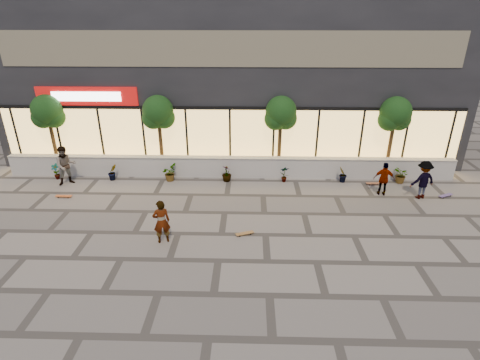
{
  "coord_description": "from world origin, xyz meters",
  "views": [
    {
      "loc": [
        1.01,
        -10.22,
        7.53
      ],
      "look_at": [
        0.62,
        3.68,
        1.3
      ],
      "focal_mm": 28.0,
      "sensor_mm": 36.0,
      "label": 1
    }
  ],
  "objects_px": {
    "tree_west": "(48,113)",
    "skater_center": "(161,222)",
    "skateboard_center": "(245,233)",
    "skateboard_left": "(64,196)",
    "skater_right_near": "(384,179)",
    "tree_east": "(395,116)",
    "tree_midwest": "(158,114)",
    "skateboard_right_far": "(446,195)",
    "skateboard_right_near": "(375,183)",
    "skater_left": "(66,166)",
    "skater_right_far": "(423,180)",
    "tree_mideast": "(281,115)"
  },
  "relations": [
    {
      "from": "skater_center",
      "to": "skateboard_left",
      "type": "height_order",
      "value": "skater_center"
    },
    {
      "from": "skater_right_near",
      "to": "tree_mideast",
      "type": "bearing_deg",
      "value": -18.83
    },
    {
      "from": "skater_left",
      "to": "skateboard_center",
      "type": "height_order",
      "value": "skater_left"
    },
    {
      "from": "tree_east",
      "to": "skateboard_center",
      "type": "height_order",
      "value": "tree_east"
    },
    {
      "from": "tree_east",
      "to": "tree_midwest",
      "type": "bearing_deg",
      "value": 180.0
    },
    {
      "from": "tree_west",
      "to": "skater_center",
      "type": "xyz_separation_m",
      "value": [
        6.93,
        -6.61,
        -2.16
      ]
    },
    {
      "from": "skateboard_center",
      "to": "skateboard_left",
      "type": "relative_size",
      "value": 0.97
    },
    {
      "from": "tree_mideast",
      "to": "tree_east",
      "type": "xyz_separation_m",
      "value": [
        5.5,
        0.0,
        0.0
      ]
    },
    {
      "from": "tree_east",
      "to": "skater_right_near",
      "type": "relative_size",
      "value": 2.54
    },
    {
      "from": "tree_midwest",
      "to": "skater_right_near",
      "type": "bearing_deg",
      "value": -13.67
    },
    {
      "from": "tree_east",
      "to": "skater_left",
      "type": "relative_size",
      "value": 2.08
    },
    {
      "from": "skater_right_near",
      "to": "skater_right_far",
      "type": "distance_m",
      "value": 1.61
    },
    {
      "from": "tree_east",
      "to": "skateboard_right_far",
      "type": "bearing_deg",
      "value": -56.34
    },
    {
      "from": "tree_east",
      "to": "skateboard_right_far",
      "type": "relative_size",
      "value": 5.31
    },
    {
      "from": "tree_mideast",
      "to": "skater_right_near",
      "type": "xyz_separation_m",
      "value": [
        4.5,
        -2.55,
        -2.22
      ]
    },
    {
      "from": "tree_mideast",
      "to": "skater_right_far",
      "type": "bearing_deg",
      "value": -24.85
    },
    {
      "from": "skateboard_right_far",
      "to": "skater_center",
      "type": "bearing_deg",
      "value": 171.66
    },
    {
      "from": "tree_mideast",
      "to": "skater_right_near",
      "type": "bearing_deg",
      "value": -29.57
    },
    {
      "from": "skateboard_right_near",
      "to": "skateboard_center",
      "type": "bearing_deg",
      "value": -144.85
    },
    {
      "from": "tree_mideast",
      "to": "skater_right_far",
      "type": "xyz_separation_m",
      "value": [
        6.09,
        -2.82,
        -2.12
      ]
    },
    {
      "from": "tree_east",
      "to": "skater_right_far",
      "type": "height_order",
      "value": "tree_east"
    },
    {
      "from": "skater_right_near",
      "to": "skateboard_center",
      "type": "height_order",
      "value": "skater_right_near"
    },
    {
      "from": "skater_left",
      "to": "skateboard_left",
      "type": "height_order",
      "value": "skater_left"
    },
    {
      "from": "skater_right_far",
      "to": "skateboard_left",
      "type": "bearing_deg",
      "value": -13.42
    },
    {
      "from": "tree_west",
      "to": "tree_mideast",
      "type": "bearing_deg",
      "value": 0.0
    },
    {
      "from": "tree_midwest",
      "to": "skateboard_right_far",
      "type": "xyz_separation_m",
      "value": [
        13.3,
        -2.7,
        -2.91
      ]
    },
    {
      "from": "skateboard_center",
      "to": "skateboard_right_near",
      "type": "xyz_separation_m",
      "value": [
        6.14,
        4.59,
        0.01
      ]
    },
    {
      "from": "skater_center",
      "to": "skateboard_center",
      "type": "height_order",
      "value": "skater_center"
    },
    {
      "from": "skater_left",
      "to": "skater_right_near",
      "type": "distance_m",
      "value": 14.69
    },
    {
      "from": "tree_midwest",
      "to": "skater_center",
      "type": "xyz_separation_m",
      "value": [
        1.43,
        -6.61,
        -2.16
      ]
    },
    {
      "from": "skateboard_right_far",
      "to": "tree_midwest",
      "type": "bearing_deg",
      "value": 141.95
    },
    {
      "from": "tree_mideast",
      "to": "tree_west",
      "type": "bearing_deg",
      "value": 180.0
    },
    {
      "from": "tree_east",
      "to": "skateboard_right_near",
      "type": "xyz_separation_m",
      "value": [
        -1.0,
        -1.5,
        -2.91
      ]
    },
    {
      "from": "tree_midwest",
      "to": "skater_right_far",
      "type": "distance_m",
      "value": 12.59
    },
    {
      "from": "tree_west",
      "to": "skateboard_left",
      "type": "xyz_separation_m",
      "value": [
        1.74,
        -3.24,
        -2.91
      ]
    },
    {
      "from": "skater_left",
      "to": "skateboard_right_near",
      "type": "bearing_deg",
      "value": -29.33
    },
    {
      "from": "tree_west",
      "to": "skateboard_right_near",
      "type": "bearing_deg",
      "value": -5.36
    },
    {
      "from": "tree_midwest",
      "to": "tree_mideast",
      "type": "bearing_deg",
      "value": 0.0
    },
    {
      "from": "skateboard_left",
      "to": "skateboard_right_far",
      "type": "xyz_separation_m",
      "value": [
        17.06,
        0.54,
        0.0
      ]
    },
    {
      "from": "skateboard_center",
      "to": "tree_midwest",
      "type": "bearing_deg",
      "value": 104.96
    },
    {
      "from": "tree_mideast",
      "to": "skater_center",
      "type": "relative_size",
      "value": 2.37
    },
    {
      "from": "skater_right_far",
      "to": "skateboard_right_near",
      "type": "height_order",
      "value": "skater_right_far"
    },
    {
      "from": "skater_center",
      "to": "skater_right_near",
      "type": "bearing_deg",
      "value": -175.89
    },
    {
      "from": "tree_east",
      "to": "skateboard_center",
      "type": "xyz_separation_m",
      "value": [
        -7.14,
        -6.09,
        -2.92
      ]
    },
    {
      "from": "tree_midwest",
      "to": "skater_center",
      "type": "height_order",
      "value": "tree_midwest"
    },
    {
      "from": "tree_mideast",
      "to": "skateboard_right_far",
      "type": "relative_size",
      "value": 5.31
    },
    {
      "from": "tree_west",
      "to": "skater_right_near",
      "type": "bearing_deg",
      "value": -9.07
    },
    {
      "from": "tree_west",
      "to": "tree_mideast",
      "type": "height_order",
      "value": "same"
    },
    {
      "from": "tree_west",
      "to": "tree_east",
      "type": "relative_size",
      "value": 1.0
    },
    {
      "from": "skater_left",
      "to": "tree_mideast",
      "type": "bearing_deg",
      "value": -20.49
    }
  ]
}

